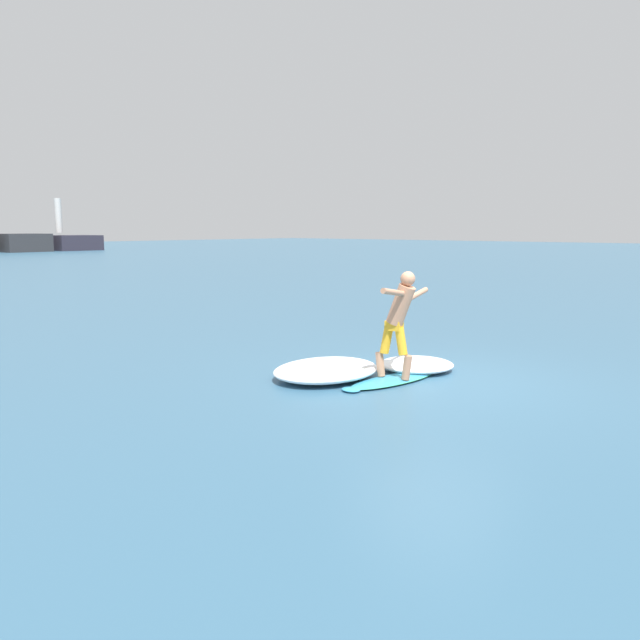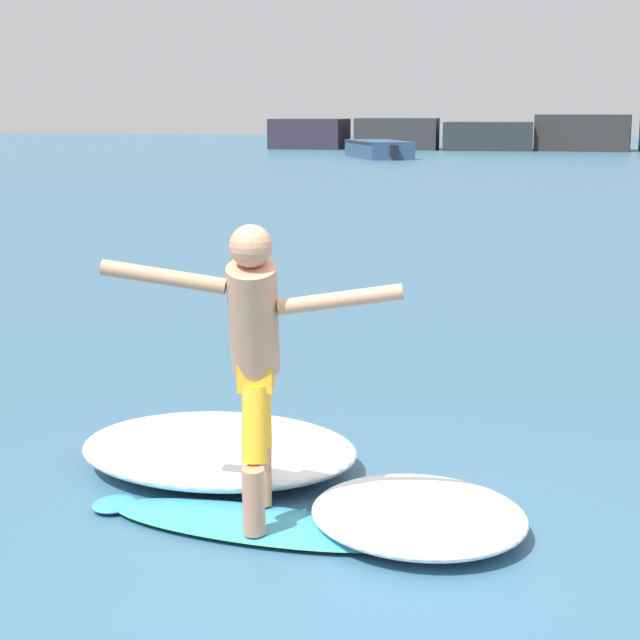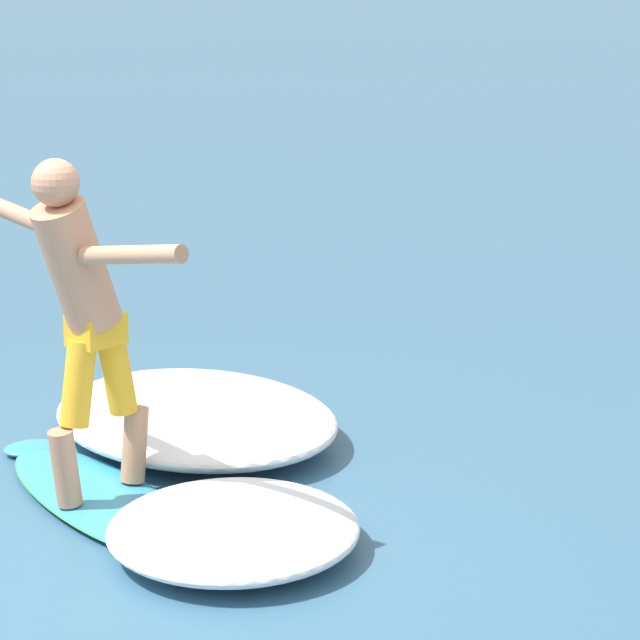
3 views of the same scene
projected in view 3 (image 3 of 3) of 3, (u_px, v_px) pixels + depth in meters
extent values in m
plane|color=#386481|center=(77.00, 558.00, 7.21)|extent=(200.00, 200.00, 0.00)
ellipsoid|color=#3A9AC0|center=(102.00, 499.00, 7.90)|extent=(1.96, 0.82, 0.07)
ellipsoid|color=#3A9AC0|center=(31.00, 448.00, 8.70)|extent=(0.31, 0.35, 0.06)
ellipsoid|color=#339E56|center=(102.00, 499.00, 7.90)|extent=(1.98, 0.84, 0.03)
cone|color=black|center=(171.00, 566.00, 7.29)|extent=(0.06, 0.06, 0.14)
cone|color=black|center=(188.00, 550.00, 7.48)|extent=(0.06, 0.06, 0.14)
cone|color=black|center=(129.00, 564.00, 7.31)|extent=(0.06, 0.06, 0.14)
cylinder|color=tan|center=(65.00, 468.00, 7.66)|extent=(0.16, 0.20, 0.42)
cylinder|color=gold|center=(78.00, 384.00, 7.64)|extent=(0.19, 0.25, 0.46)
cylinder|color=tan|center=(135.00, 444.00, 8.02)|extent=(0.16, 0.20, 0.42)
cylinder|color=gold|center=(117.00, 373.00, 7.84)|extent=(0.19, 0.25, 0.46)
cube|color=gold|center=(96.00, 329.00, 7.68)|extent=(0.24, 0.29, 0.16)
cylinder|color=tan|center=(77.00, 265.00, 7.51)|extent=(0.36, 0.53, 0.71)
sphere|color=tan|center=(55.00, 183.00, 7.33)|extent=(0.24, 0.24, 0.24)
cylinder|color=tan|center=(132.00, 255.00, 7.12)|extent=(0.70, 0.21, 0.21)
ellipsoid|color=white|center=(233.00, 529.00, 7.28)|extent=(1.81, 1.80, 0.22)
ellipsoid|color=white|center=(195.00, 417.00, 8.91)|extent=(2.10, 1.73, 0.29)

